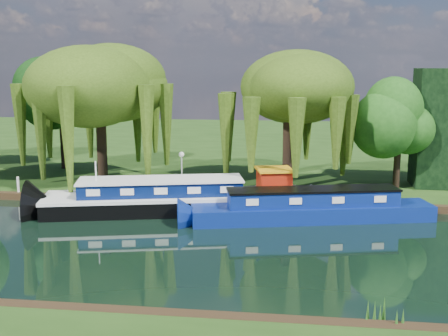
# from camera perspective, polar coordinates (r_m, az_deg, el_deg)

# --- Properties ---
(ground) EXTENTS (120.00, 120.00, 0.00)m
(ground) POSITION_cam_1_polar(r_m,az_deg,el_deg) (28.08, -9.71, -7.64)
(ground) COLOR black
(far_bank) EXTENTS (120.00, 52.00, 0.45)m
(far_bank) POSITION_cam_1_polar(r_m,az_deg,el_deg) (60.61, -0.23, 2.38)
(far_bank) COLOR #1B390F
(far_bank) RESTS_ON ground
(dutch_barge) EXTENTS (15.86, 7.05, 3.27)m
(dutch_barge) POSITION_cam_1_polar(r_m,az_deg,el_deg) (33.73, -4.73, -3.05)
(dutch_barge) COLOR black
(dutch_barge) RESTS_ON ground
(narrowboat) EXTENTS (13.76, 5.35, 1.98)m
(narrowboat) POSITION_cam_1_polar(r_m,az_deg,el_deg) (32.04, 8.99, -4.05)
(narrowboat) COLOR navy
(narrowboat) RESTS_ON ground
(white_cruiser) EXTENTS (2.58, 2.31, 1.23)m
(white_cruiser) POSITION_cam_1_polar(r_m,az_deg,el_deg) (33.28, 14.24, -4.97)
(white_cruiser) COLOR silver
(white_cruiser) RESTS_ON ground
(willow_left) EXTENTS (7.66, 7.66, 9.17)m
(willow_left) POSITION_cam_1_polar(r_m,az_deg,el_deg) (39.54, -12.53, 7.93)
(willow_left) COLOR black
(willow_left) RESTS_ON far_bank
(willow_right) EXTENTS (6.85, 6.85, 8.35)m
(willow_right) POSITION_cam_1_polar(r_m,az_deg,el_deg) (37.30, 6.61, 7.10)
(willow_right) COLOR black
(willow_right) RESTS_ON far_bank
(tree_far_mid) EXTENTS (4.95, 4.95, 8.09)m
(tree_far_mid) POSITION_cam_1_polar(r_m,az_deg,el_deg) (46.62, -16.18, 6.77)
(tree_far_mid) COLOR black
(tree_far_mid) RESTS_ON far_bank
(tree_far_right) EXTENTS (3.91, 3.91, 6.39)m
(tree_far_right) POSITION_cam_1_polar(r_m,az_deg,el_deg) (38.86, 17.37, 4.34)
(tree_far_right) COLOR black
(tree_far_right) RESTS_ON far_bank
(lamppost) EXTENTS (0.36, 0.36, 2.56)m
(lamppost) POSITION_cam_1_polar(r_m,az_deg,el_deg) (37.29, -4.34, 0.76)
(lamppost) COLOR silver
(lamppost) RESTS_ON far_bank
(mooring_posts) EXTENTS (19.16, 0.16, 1.00)m
(mooring_posts) POSITION_cam_1_polar(r_m,az_deg,el_deg) (35.78, -6.57, -2.08)
(mooring_posts) COLOR silver
(mooring_posts) RESTS_ON far_bank
(reeds_near) EXTENTS (33.70, 1.50, 1.10)m
(reeds_near) POSITION_cam_1_polar(r_m,az_deg,el_deg) (19.66, 3.40, -13.82)
(reeds_near) COLOR #1A4D14
(reeds_near) RESTS_ON ground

